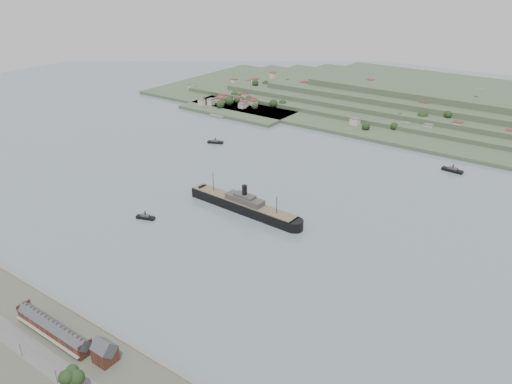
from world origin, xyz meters
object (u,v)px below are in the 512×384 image
Objects in this scene: terrace_row at (53,329)px; gabled_building at (105,352)px; fig_tree at (71,378)px; steamship at (240,204)px; tugboat at (146,217)px.

gabled_building reaches higher than terrace_row.
terrace_row is 44.29m from fig_tree.
steamship is at bearing 104.81° from fig_tree.
tugboat is (-100.10, 119.84, -6.52)m from gabled_building.
terrace_row is 4.12× the size of fig_tree.
gabled_building is 21.82m from fig_tree.
terrace_row is at bearing -63.19° from tugboat.
terrace_row is 37.74m from gabled_building.
tugboat is at bearing -132.01° from steamship.
gabled_building is 183.09m from steamship.
steamship is at bearing 47.99° from tugboat.
tugboat is at bearing 116.81° from terrace_row.
fig_tree reaches higher than terrace_row.
steamship reaches higher than terrace_row.
fig_tree is at bearing -81.94° from gabled_building.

